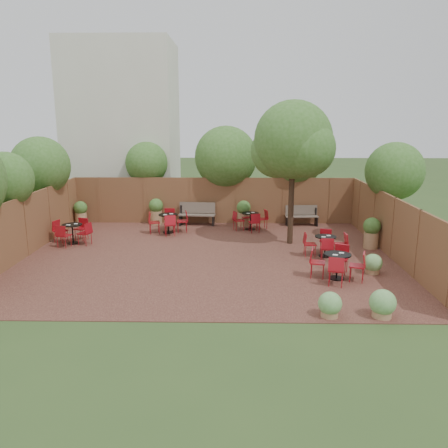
{
  "coord_description": "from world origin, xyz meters",
  "views": [
    {
      "loc": [
        0.81,
        -14.37,
        4.42
      ],
      "look_at": [
        0.52,
        0.5,
        1.0
      ],
      "focal_mm": 36.47,
      "sensor_mm": 36.0,
      "label": 1
    }
  ],
  "objects": [
    {
      "name": "fence_right",
      "position": [
        6.0,
        0.0,
        1.0
      ],
      "size": [
        0.08,
        10.0,
        2.0
      ],
      "primitive_type": "cube",
      "color": "brown",
      "rests_on": "ground"
    },
    {
      "name": "low_shrubs",
      "position": [
        4.08,
        -3.76,
        0.31
      ],
      "size": [
        2.42,
        3.62,
        0.65
      ],
      "color": "#9D774E",
      "rests_on": "courtyard_paving"
    },
    {
      "name": "courtyard_paving",
      "position": [
        0.0,
        0.0,
        0.01
      ],
      "size": [
        12.0,
        10.0,
        0.02
      ],
      "primitive_type": "cube",
      "color": "#3C1D18",
      "rests_on": "ground"
    },
    {
      "name": "neighbour_building",
      "position": [
        -4.5,
        8.0,
        4.0
      ],
      "size": [
        5.0,
        4.0,
        8.0
      ],
      "primitive_type": "cube",
      "color": "beige",
      "rests_on": "ground"
    },
    {
      "name": "fence_back",
      "position": [
        0.0,
        5.0,
        1.0
      ],
      "size": [
        12.0,
        0.08,
        2.0
      ],
      "primitive_type": "cube",
      "color": "brown",
      "rests_on": "ground"
    },
    {
      "name": "park_bench_right",
      "position": [
        3.74,
        4.62,
        0.45
      ],
      "size": [
        1.39,
        0.52,
        0.84
      ],
      "rotation": [
        0.0,
        0.0,
        0.06
      ],
      "color": "brown",
      "rests_on": "courtyard_paving"
    },
    {
      "name": "courtyard_tree",
      "position": [
        2.89,
        1.7,
        3.59
      ],
      "size": [
        2.85,
        2.76,
        5.09
      ],
      "rotation": [
        0.0,
        0.0,
        -0.4
      ],
      "color": "black",
      "rests_on": "courtyard_paving"
    },
    {
      "name": "overhang_foliage",
      "position": [
        -1.63,
        2.7,
        2.74
      ],
      "size": [
        15.72,
        10.96,
        2.77
      ],
      "color": "#366320",
      "rests_on": "ground"
    },
    {
      "name": "bistro_tables",
      "position": [
        0.39,
        1.27,
        0.44
      ],
      "size": [
        10.32,
        7.4,
        0.86
      ],
      "color": "black",
      "rests_on": "courtyard_paving"
    },
    {
      "name": "park_bench_left",
      "position": [
        -0.71,
        4.63,
        0.51
      ],
      "size": [
        1.57,
        0.6,
        0.95
      ],
      "rotation": [
        0.0,
        0.0,
        -0.07
      ],
      "color": "brown",
      "rests_on": "courtyard_paving"
    },
    {
      "name": "ground",
      "position": [
        0.0,
        0.0,
        0.0
      ],
      "size": [
        80.0,
        80.0,
        0.0
      ],
      "primitive_type": "plane",
      "color": "#354F23",
      "rests_on": "ground"
    },
    {
      "name": "fence_left",
      "position": [
        -6.0,
        0.0,
        1.0
      ],
      "size": [
        0.08,
        10.0,
        2.0
      ],
      "primitive_type": "cube",
      "color": "brown",
      "rests_on": "ground"
    },
    {
      "name": "planters",
      "position": [
        -0.15,
        3.64,
        0.61
      ],
      "size": [
        11.88,
        4.22,
        1.11
      ],
      "color": "#9D774E",
      "rests_on": "courtyard_paving"
    }
  ]
}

